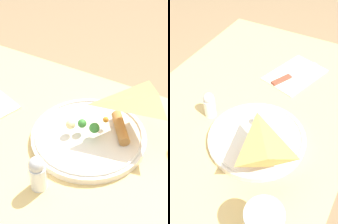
{
  "view_description": "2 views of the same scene",
  "coord_description": "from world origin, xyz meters",
  "views": [
    {
      "loc": [
        -0.39,
        0.41,
        1.31
      ],
      "look_at": [
        -0.1,
        -0.1,
        0.82
      ],
      "focal_mm": 55.0,
      "sensor_mm": 36.0,
      "label": 1
    },
    {
      "loc": [
        -0.55,
        -0.31,
        1.34
      ],
      "look_at": [
        -0.07,
        -0.05,
        0.8
      ],
      "focal_mm": 45.0,
      "sensor_mm": 36.0,
      "label": 2
    }
  ],
  "objects": [
    {
      "name": "dining_table",
      "position": [
        0.0,
        0.0,
        0.62
      ],
      "size": [
        0.93,
        0.64,
        0.76
      ],
      "color": "#DBB770",
      "rests_on": "ground_plane"
    },
    {
      "name": "butter_knife",
      "position": [
        0.19,
        -0.06,
        0.77
      ],
      "size": [
        0.19,
        0.1,
        0.01
      ],
      "rotation": [
        0.0,
        0.0,
        -0.45
      ],
      "color": "#99422D",
      "rests_on": "napkin_folded"
    },
    {
      "name": "napkin_folded",
      "position": [
        0.2,
        -0.06,
        0.76
      ],
      "size": [
        0.23,
        0.19,
        0.0
      ],
      "rotation": [
        0.0,
        0.0,
        -0.3
      ],
      "color": "white",
      "rests_on": "dining_table"
    },
    {
      "name": "salt_shaker",
      "position": [
        -0.1,
        0.08,
        0.8
      ],
      "size": [
        0.03,
        0.03,
        0.08
      ],
      "color": "white",
      "rests_on": "dining_table"
    },
    {
      "name": "ground_plane",
      "position": [
        0.0,
        0.0,
        0.0
      ],
      "size": [
        6.0,
        6.0,
        0.0
      ],
      "primitive_type": "plane",
      "color": "#997A56"
    },
    {
      "name": "plate_pizza",
      "position": [
        -0.12,
        -0.09,
        0.77
      ],
      "size": [
        0.26,
        0.26,
        0.05
      ],
      "color": "silver",
      "rests_on": "dining_table"
    }
  ]
}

